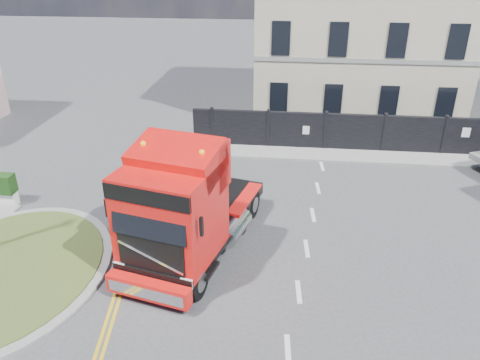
# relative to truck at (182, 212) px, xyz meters

# --- Properties ---
(ground) EXTENTS (120.00, 120.00, 0.00)m
(ground) POSITION_rel_truck_xyz_m (1.20, 1.57, -1.93)
(ground) COLOR #424244
(ground) RESTS_ON ground
(traffic_island) EXTENTS (6.80, 6.80, 0.17)m
(traffic_island) POSITION_rel_truck_xyz_m (-5.80, -1.43, -1.85)
(traffic_island) COLOR gray
(traffic_island) RESTS_ON ground
(hoarding_fence) EXTENTS (18.80, 0.25, 2.00)m
(hoarding_fence) POSITION_rel_truck_xyz_m (7.75, 10.57, -0.93)
(hoarding_fence) COLOR black
(hoarding_fence) RESTS_ON ground
(georgian_building) EXTENTS (12.30, 10.30, 12.80)m
(georgian_building) POSITION_rel_truck_xyz_m (7.20, 18.07, 3.85)
(georgian_building) COLOR beige
(georgian_building) RESTS_ON ground
(pavement_far) EXTENTS (20.00, 1.60, 0.12)m
(pavement_far) POSITION_rel_truck_xyz_m (7.20, 9.67, -1.87)
(pavement_far) COLOR gray
(pavement_far) RESTS_ON ground
(truck) EXTENTS (4.28, 7.60, 4.30)m
(truck) POSITION_rel_truck_xyz_m (0.00, 0.00, 0.00)
(truck) COLOR black
(truck) RESTS_ON ground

